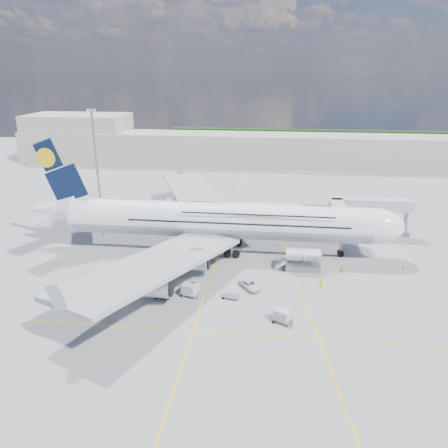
# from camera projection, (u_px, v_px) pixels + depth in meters

# --- Properties ---
(ground) EXTENTS (300.00, 300.00, 0.00)m
(ground) POSITION_uv_depth(u_px,v_px,m) (212.00, 271.00, 82.51)
(ground) COLOR gray
(ground) RESTS_ON ground
(taxi_line_main) EXTENTS (0.25, 220.00, 0.01)m
(taxi_line_main) POSITION_uv_depth(u_px,v_px,m) (212.00, 271.00, 82.50)
(taxi_line_main) COLOR yellow
(taxi_line_main) RESTS_ON ground
(taxi_line_cross) EXTENTS (120.00, 0.25, 0.01)m
(taxi_line_cross) POSITION_uv_depth(u_px,v_px,m) (193.00, 331.00, 63.83)
(taxi_line_cross) COLOR yellow
(taxi_line_cross) RESTS_ON ground
(taxi_line_diag) EXTENTS (14.16, 99.06, 0.01)m
(taxi_line_diag) POSITION_uv_depth(u_px,v_px,m) (286.00, 254.00, 90.30)
(taxi_line_diag) COLOR yellow
(taxi_line_diag) RESTS_ON ground
(airliner) EXTENTS (77.26, 79.15, 23.71)m
(airliner) POSITION_uv_depth(u_px,v_px,m) (220.00, 220.00, 89.47)
(airliner) COLOR white
(airliner) RESTS_ON ground
(jet_bridge) EXTENTS (18.80, 12.10, 8.50)m
(jet_bridge) POSITION_uv_depth(u_px,v_px,m) (359.00, 209.00, 96.43)
(jet_bridge) COLOR #B7B7BC
(jet_bridge) RESTS_ON ground
(cargo_loader) EXTENTS (8.53, 3.20, 3.67)m
(cargo_loader) POSITION_uv_depth(u_px,v_px,m) (302.00, 263.00, 82.93)
(cargo_loader) COLOR silver
(cargo_loader) RESTS_ON ground
(light_mast) EXTENTS (3.00, 0.70, 25.50)m
(light_mast) POSITION_uv_depth(u_px,v_px,m) (96.00, 153.00, 124.41)
(light_mast) COLOR gray
(light_mast) RESTS_ON ground
(terminal) EXTENTS (180.00, 16.00, 12.00)m
(terminal) POSITION_uv_depth(u_px,v_px,m) (247.00, 150.00, 169.14)
(terminal) COLOR #B2AD9E
(terminal) RESTS_ON ground
(hangar) EXTENTS (40.00, 22.00, 18.00)m
(hangar) POSITION_uv_depth(u_px,v_px,m) (79.00, 137.00, 180.49)
(hangar) COLOR #B2AD9E
(hangar) RESTS_ON ground
(tree_line) EXTENTS (160.00, 6.00, 8.00)m
(tree_line) POSITION_uv_depth(u_px,v_px,m) (337.00, 139.00, 207.42)
(tree_line) COLOR #193814
(tree_line) RESTS_ON ground
(dolly_row_a) EXTENTS (2.86, 1.89, 1.67)m
(dolly_row_a) POSITION_uv_depth(u_px,v_px,m) (147.00, 268.00, 81.86)
(dolly_row_a) COLOR gray
(dolly_row_a) RESTS_ON ground
(dolly_row_b) EXTENTS (3.05, 2.24, 1.73)m
(dolly_row_b) POSITION_uv_depth(u_px,v_px,m) (163.00, 293.00, 72.74)
(dolly_row_b) COLOR gray
(dolly_row_b) RESTS_ON ground
(dolly_row_c) EXTENTS (3.64, 2.69, 2.06)m
(dolly_row_c) POSITION_uv_depth(u_px,v_px,m) (189.00, 290.00, 73.38)
(dolly_row_c) COLOR gray
(dolly_row_c) RESTS_ON ground
(dolly_back) EXTENTS (3.67, 3.15, 0.48)m
(dolly_back) POSITION_uv_depth(u_px,v_px,m) (91.00, 275.00, 80.17)
(dolly_back) COLOR gray
(dolly_back) RESTS_ON ground
(dolly_nose_far) EXTENTS (3.51, 2.90, 1.96)m
(dolly_nose_far) POSITION_uv_depth(u_px,v_px,m) (282.00, 316.00, 65.86)
(dolly_nose_far) COLOR gray
(dolly_nose_far) RESTS_ON ground
(dolly_nose_near) EXTENTS (3.14, 1.99, 0.43)m
(dolly_nose_near) POSITION_uv_depth(u_px,v_px,m) (231.00, 296.00, 72.93)
(dolly_nose_near) COLOR gray
(dolly_nose_near) RESTS_ON ground
(baggage_tug) EXTENTS (2.88, 1.94, 1.65)m
(baggage_tug) POSITION_uv_depth(u_px,v_px,m) (192.00, 288.00, 74.69)
(baggage_tug) COLOR silver
(baggage_tug) RESTS_ON ground
(catering_truck_inner) EXTENTS (7.63, 4.16, 4.30)m
(catering_truck_inner) POSITION_uv_depth(u_px,v_px,m) (180.00, 207.00, 113.05)
(catering_truck_inner) COLOR gray
(catering_truck_inner) RESTS_ON ground
(catering_truck_outer) EXTENTS (6.99, 3.92, 3.93)m
(catering_truck_outer) POSITION_uv_depth(u_px,v_px,m) (185.00, 189.00, 130.82)
(catering_truck_outer) COLOR gray
(catering_truck_outer) RESTS_ON ground
(service_van) EXTENTS (4.51, 5.14, 1.32)m
(service_van) POSITION_uv_depth(u_px,v_px,m) (250.00, 285.00, 75.96)
(service_van) COLOR silver
(service_van) RESTS_ON ground
(crew_nose) EXTENTS (0.80, 0.68, 1.85)m
(crew_nose) POSITION_uv_depth(u_px,v_px,m) (319.00, 257.00, 86.58)
(crew_nose) COLOR #D0E518
(crew_nose) RESTS_ON ground
(crew_loader) EXTENTS (0.91, 0.97, 1.58)m
(crew_loader) POSITION_uv_depth(u_px,v_px,m) (341.00, 270.00, 81.29)
(crew_loader) COLOR #C9FF1A
(crew_loader) RESTS_ON ground
(crew_wing) EXTENTS (0.57, 0.97, 1.55)m
(crew_wing) POSITION_uv_depth(u_px,v_px,m) (152.00, 264.00, 83.57)
(crew_wing) COLOR #B8ED18
(crew_wing) RESTS_ON ground
(crew_van) EXTENTS (0.91, 1.01, 1.74)m
(crew_van) POSITION_uv_depth(u_px,v_px,m) (321.00, 282.00, 76.57)
(crew_van) COLOR #E0F81A
(crew_van) RESTS_ON ground
(crew_tug) EXTENTS (1.27, 0.91, 1.77)m
(crew_tug) POSITION_uv_depth(u_px,v_px,m) (169.00, 283.00, 76.22)
(crew_tug) COLOR #B8F419
(crew_tug) RESTS_ON ground
(cone_nose) EXTENTS (0.42, 0.42, 0.54)m
(cone_nose) POSITION_uv_depth(u_px,v_px,m) (403.00, 267.00, 83.68)
(cone_nose) COLOR #E6490C
(cone_nose) RESTS_ON ground
(cone_wing_left_inner) EXTENTS (0.41, 0.41, 0.52)m
(cone_wing_left_inner) POSITION_uv_depth(u_px,v_px,m) (182.00, 230.00, 102.49)
(cone_wing_left_inner) COLOR #E6490C
(cone_wing_left_inner) RESTS_ON ground
(cone_wing_left_outer) EXTENTS (0.45, 0.45, 0.57)m
(cone_wing_left_outer) POSITION_uv_depth(u_px,v_px,m) (196.00, 208.00, 118.19)
(cone_wing_left_outer) COLOR #E6490C
(cone_wing_left_outer) RESTS_ON ground
(cone_wing_right_inner) EXTENTS (0.44, 0.44, 0.55)m
(cone_wing_right_inner) POSITION_uv_depth(u_px,v_px,m) (182.00, 293.00, 74.00)
(cone_wing_right_inner) COLOR #E6490C
(cone_wing_right_inner) RESTS_ON ground
(cone_wing_right_outer) EXTENTS (0.38, 0.38, 0.48)m
(cone_wing_right_outer) POSITION_uv_depth(u_px,v_px,m) (163.00, 295.00, 73.42)
(cone_wing_right_outer) COLOR #E6490C
(cone_wing_right_outer) RESTS_ON ground
(cone_tail) EXTENTS (0.45, 0.45, 0.57)m
(cone_tail) POSITION_uv_depth(u_px,v_px,m) (103.00, 234.00, 100.21)
(cone_tail) COLOR #E6490C
(cone_tail) RESTS_ON ground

